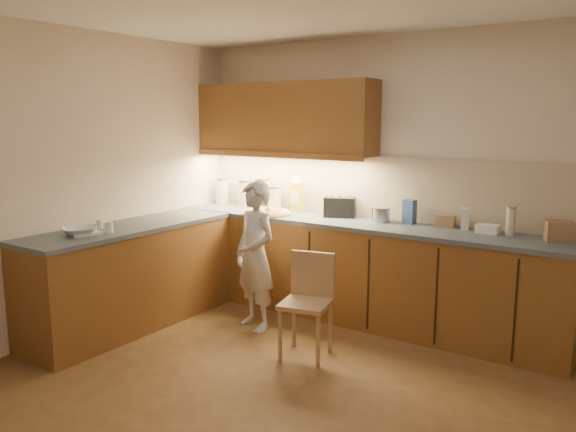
% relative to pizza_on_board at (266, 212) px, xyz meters
% --- Properties ---
extents(room, '(4.54, 4.50, 2.62)m').
position_rel_pizza_on_board_xyz_m(room, '(1.29, -1.54, 0.73)').
color(room, brown).
rests_on(room, ground).
extents(l_counter, '(3.77, 2.62, 0.92)m').
position_rel_pizza_on_board_xyz_m(l_counter, '(0.36, -0.29, -0.48)').
color(l_counter, brown).
rests_on(l_counter, ground).
extents(backsplash, '(3.75, 0.02, 0.58)m').
position_rel_pizza_on_board_xyz_m(backsplash, '(0.91, 0.44, 0.27)').
color(backsplash, beige).
rests_on(backsplash, l_counter).
extents(upper_cabinets, '(1.95, 0.36, 0.73)m').
position_rel_pizza_on_board_xyz_m(upper_cabinets, '(0.01, 0.28, 0.91)').
color(upper_cabinets, brown).
rests_on(upper_cabinets, ground).
extents(pizza_on_board, '(0.49, 0.49, 0.20)m').
position_rel_pizza_on_board_xyz_m(pizza_on_board, '(0.00, 0.00, 0.00)').
color(pizza_on_board, tan).
rests_on(pizza_on_board, l_counter).
extents(child, '(0.56, 0.45, 1.32)m').
position_rel_pizza_on_board_xyz_m(child, '(0.29, -0.57, -0.28)').
color(child, silver).
rests_on(child, ground).
extents(wooden_chair, '(0.43, 0.43, 0.81)m').
position_rel_pizza_on_board_xyz_m(wooden_chair, '(0.98, -0.78, -0.47)').
color(wooden_chair, tan).
rests_on(wooden_chair, ground).
extents(mixing_bowl, '(0.35, 0.35, 0.07)m').
position_rel_pizza_on_board_xyz_m(mixing_bowl, '(-0.66, -1.65, 0.01)').
color(mixing_bowl, white).
rests_on(mixing_bowl, l_counter).
extents(canister_a, '(0.14, 0.14, 0.29)m').
position_rel_pizza_on_board_xyz_m(canister_a, '(-0.81, 0.28, 0.12)').
color(canister_a, white).
rests_on(canister_a, l_counter).
extents(canister_b, '(0.16, 0.16, 0.29)m').
position_rel_pizza_on_board_xyz_m(canister_b, '(-0.50, 0.30, 0.12)').
color(canister_b, silver).
rests_on(canister_b, l_counter).
extents(canister_c, '(0.17, 0.17, 0.32)m').
position_rel_pizza_on_board_xyz_m(canister_c, '(-0.27, 0.30, 0.14)').
color(canister_c, silver).
rests_on(canister_c, l_counter).
extents(canister_d, '(0.15, 0.15, 0.24)m').
position_rel_pizza_on_board_xyz_m(canister_d, '(-0.10, 0.28, 0.10)').
color(canister_d, silver).
rests_on(canister_d, l_counter).
extents(oil_jug, '(0.12, 0.09, 0.35)m').
position_rel_pizza_on_board_xyz_m(oil_jug, '(0.15, 0.31, 0.14)').
color(oil_jug, gold).
rests_on(oil_jug, l_counter).
extents(toaster, '(0.34, 0.27, 0.19)m').
position_rel_pizza_on_board_xyz_m(toaster, '(0.66, 0.28, 0.07)').
color(toaster, black).
rests_on(toaster, l_counter).
extents(steel_pot, '(0.17, 0.17, 0.13)m').
position_rel_pizza_on_board_xyz_m(steel_pot, '(1.10, 0.27, 0.05)').
color(steel_pot, '#B2B2B7').
rests_on(steel_pot, l_counter).
extents(blue_box, '(0.12, 0.09, 0.21)m').
position_rel_pizza_on_board_xyz_m(blue_box, '(1.35, 0.33, 0.09)').
color(blue_box, '#325396').
rests_on(blue_box, l_counter).
extents(card_box_a, '(0.16, 0.12, 0.11)m').
position_rel_pizza_on_board_xyz_m(card_box_a, '(1.67, 0.34, 0.03)').
color(card_box_a, '#A67859').
rests_on(card_box_a, l_counter).
extents(white_bottle, '(0.08, 0.08, 0.19)m').
position_rel_pizza_on_board_xyz_m(white_bottle, '(1.85, 0.31, 0.07)').
color(white_bottle, white).
rests_on(white_bottle, l_counter).
extents(flat_pack, '(0.18, 0.13, 0.07)m').
position_rel_pizza_on_board_xyz_m(flat_pack, '(2.05, 0.28, 0.01)').
color(flat_pack, white).
rests_on(flat_pack, l_counter).
extents(tall_jar, '(0.08, 0.08, 0.24)m').
position_rel_pizza_on_board_xyz_m(tall_jar, '(2.22, 0.28, 0.10)').
color(tall_jar, silver).
rests_on(tall_jar, l_counter).
extents(card_box_b, '(0.24, 0.22, 0.16)m').
position_rel_pizza_on_board_xyz_m(card_box_b, '(2.58, 0.27, 0.06)').
color(card_box_b, '#9C7254').
rests_on(card_box_b, l_counter).
extents(dough_cloth, '(0.35, 0.31, 0.02)m').
position_rel_pizza_on_board_xyz_m(dough_cloth, '(-0.69, -1.59, -0.01)').
color(dough_cloth, white).
rests_on(dough_cloth, l_counter).
extents(spice_jar_a, '(0.07, 0.07, 0.07)m').
position_rel_pizza_on_board_xyz_m(spice_jar_a, '(-0.76, -1.38, 0.02)').
color(spice_jar_a, silver).
rests_on(spice_jar_a, l_counter).
extents(spice_jar_b, '(0.08, 0.08, 0.09)m').
position_rel_pizza_on_board_xyz_m(spice_jar_b, '(-0.54, -1.45, 0.02)').
color(spice_jar_b, white).
rests_on(spice_jar_b, l_counter).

